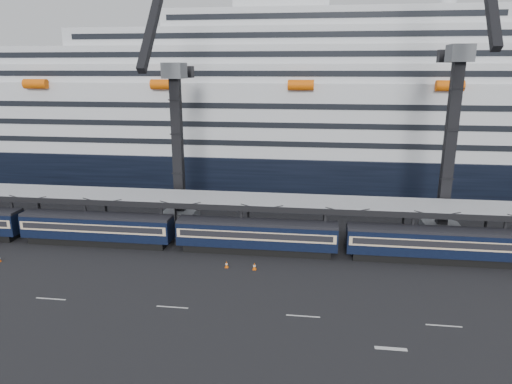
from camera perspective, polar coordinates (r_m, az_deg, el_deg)
ground at (r=45.68m, az=8.63°, el=-12.74°), size 260.00×260.00×0.00m
lane_markings at (r=42.19m, az=20.33°, el=-16.10°), size 111.00×4.27×0.02m
train at (r=53.99m, az=3.62°, el=-5.52°), size 133.05×3.00×4.05m
canopy at (r=56.73m, az=8.64°, el=-1.39°), size 130.00×6.25×5.53m
cruise_ship at (r=86.86m, az=7.81°, el=9.14°), size 214.09×28.84×34.00m
crane_dark_near at (r=62.57m, az=-9.91°, el=6.37°), size 4.50×17.75×35.08m
crane_dark_mid at (r=60.79m, az=23.27°, el=6.48°), size 4.50×18.24×39.64m
traffic_cone_c at (r=51.03m, az=-3.70°, el=-9.00°), size 0.39×0.39×0.77m
traffic_cone_d at (r=50.41m, az=-0.19°, el=-9.24°), size 0.42×0.42×0.84m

